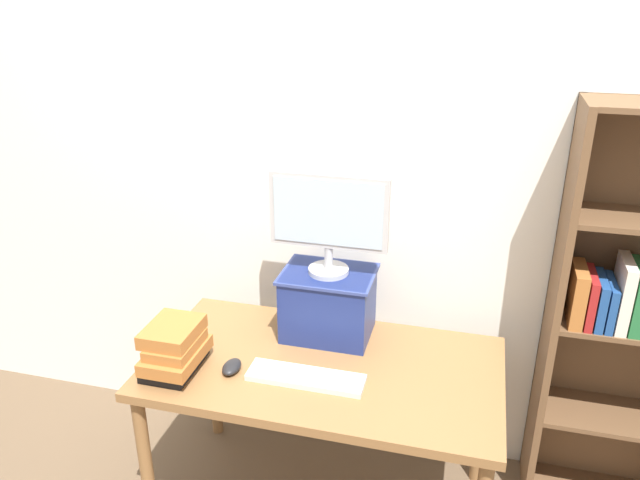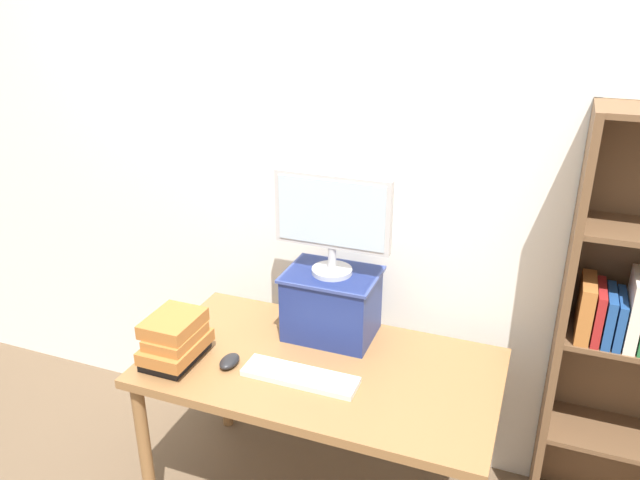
% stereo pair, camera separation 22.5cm
% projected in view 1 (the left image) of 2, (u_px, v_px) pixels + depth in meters
% --- Properties ---
extents(back_wall, '(7.00, 0.08, 2.60)m').
position_uv_depth(back_wall, '(355.00, 172.00, 2.57)').
color(back_wall, silver).
rests_on(back_wall, ground_plane).
extents(desk, '(1.32, 0.73, 0.70)m').
position_uv_depth(desk, '(324.00, 380.00, 2.38)').
color(desk, olive).
rests_on(desk, ground_plane).
extents(bookshelf_unit, '(0.65, 0.28, 1.67)m').
position_uv_depth(bookshelf_unit, '(633.00, 319.00, 2.34)').
color(bookshelf_unit, brown).
rests_on(bookshelf_unit, ground_plane).
extents(riser_box, '(0.37, 0.28, 0.27)m').
position_uv_depth(riser_box, '(328.00, 302.00, 2.50)').
color(riser_box, navy).
rests_on(riser_box, desk).
extents(computer_monitor, '(0.46, 0.16, 0.40)m').
position_uv_depth(computer_monitor, '(329.00, 218.00, 2.35)').
color(computer_monitor, '#B7B7BA').
rests_on(computer_monitor, riser_box).
extents(keyboard, '(0.43, 0.12, 0.02)m').
position_uv_depth(keyboard, '(306.00, 377.00, 2.25)').
color(keyboard, silver).
rests_on(keyboard, desk).
extents(computer_mouse, '(0.06, 0.10, 0.04)m').
position_uv_depth(computer_mouse, '(232.00, 367.00, 2.30)').
color(computer_mouse, black).
rests_on(computer_mouse, desk).
extents(book_stack, '(0.19, 0.27, 0.18)m').
position_uv_depth(book_stack, '(174.00, 349.00, 2.28)').
color(book_stack, black).
rests_on(book_stack, desk).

